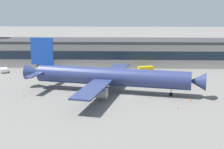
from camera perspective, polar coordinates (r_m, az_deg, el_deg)
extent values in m
plane|color=slate|center=(104.28, 2.96, -3.78)|extent=(600.00, 600.00, 0.00)
cube|color=#9E9993|center=(156.09, 2.60, 3.63)|extent=(181.83, 19.19, 10.61)
cube|color=#38383D|center=(155.30, 2.62, 5.79)|extent=(185.47, 19.58, 1.20)
cube|color=#192333|center=(146.48, 2.65, 3.27)|extent=(178.20, 0.16, 3.82)
cylinder|color=navy|center=(107.96, -0.07, -0.39)|extent=(50.78, 16.50, 5.76)
cone|color=navy|center=(104.82, 14.44, -1.17)|extent=(6.23, 6.45, 5.47)
cone|color=navy|center=(117.57, -13.11, 0.34)|extent=(7.29, 6.42, 5.18)
cube|color=#1947B2|center=(114.94, -11.95, 3.92)|extent=(7.98, 2.22, 9.21)
cube|color=navy|center=(121.46, -10.30, 1.26)|extent=(4.57, 10.63, 0.30)
cube|color=navy|center=(110.31, -13.00, 0.03)|extent=(4.57, 10.63, 0.30)
cube|color=navy|center=(122.12, 0.67, 0.84)|extent=(10.76, 23.58, 0.50)
cube|color=navy|center=(95.28, -3.35, -2.50)|extent=(10.76, 23.58, 0.50)
cylinder|color=#99999E|center=(119.05, 0.75, -0.44)|extent=(5.32, 4.11, 3.17)
cylinder|color=#99999E|center=(98.68, -2.18, -3.15)|extent=(5.32, 4.11, 3.17)
cylinder|color=black|center=(106.16, 10.09, -3.35)|extent=(1.18, 0.72, 1.10)
cylinder|color=slate|center=(105.79, 10.12, -2.62)|extent=(0.24, 0.24, 2.25)
cylinder|color=black|center=(112.11, -1.00, -2.32)|extent=(1.18, 0.72, 1.10)
cylinder|color=slate|center=(111.76, -1.00, -1.62)|extent=(0.24, 0.24, 2.25)
cylinder|color=black|center=(107.29, -1.72, -3.00)|extent=(1.18, 0.72, 1.10)
cylinder|color=slate|center=(106.93, -1.73, -2.27)|extent=(0.24, 0.24, 2.25)
cube|color=black|center=(145.63, -11.55, 1.42)|extent=(6.44, 4.81, 3.20)
cube|color=black|center=(146.55, -12.06, 1.72)|extent=(2.86, 2.91, 0.80)
cylinder|color=black|center=(146.45, -12.43, 0.80)|extent=(0.76, 0.58, 0.70)
cylinder|color=black|center=(148.07, -11.89, 0.95)|extent=(0.76, 0.58, 0.70)
cylinder|color=black|center=(143.80, -11.15, 0.65)|extent=(0.76, 0.58, 0.70)
cylinder|color=black|center=(145.45, -10.62, 0.80)|extent=(0.76, 0.58, 0.70)
cube|color=white|center=(146.35, -18.07, 0.75)|extent=(4.24, 5.43, 1.40)
cube|color=black|center=(147.59, -18.10, 0.95)|extent=(2.85, 2.47, 0.35)
cylinder|color=black|center=(148.09, -18.53, 0.57)|extent=(0.55, 0.76, 0.70)
cylinder|color=black|center=(148.18, -17.63, 0.64)|extent=(0.55, 0.76, 0.70)
cylinder|color=black|center=(144.80, -18.47, 0.32)|extent=(0.55, 0.76, 0.70)
cylinder|color=black|center=(144.89, -17.55, 0.39)|extent=(0.55, 0.76, 0.70)
cube|color=yellow|center=(142.88, 5.81, 1.08)|extent=(6.70, 3.61, 1.60)
cube|color=black|center=(142.26, 5.14, 1.17)|extent=(2.65, 2.36, 0.40)
cylinder|color=black|center=(141.49, 5.06, 0.65)|extent=(0.75, 0.47, 0.70)
cylinder|color=black|center=(143.17, 4.83, 0.79)|extent=(0.75, 0.47, 0.70)
cylinder|color=black|center=(142.96, 6.77, 0.73)|extent=(0.75, 0.47, 0.70)
cylinder|color=black|center=(144.61, 6.52, 0.87)|extent=(0.75, 0.47, 0.70)
cone|color=#F2590C|center=(93.93, 11.18, -5.64)|extent=(0.50, 0.50, 0.62)
cone|color=#F2590C|center=(102.12, 13.36, -4.24)|extent=(0.58, 0.58, 0.73)
cone|color=#F2590C|center=(107.61, -14.89, -3.50)|extent=(0.51, 0.51, 0.64)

